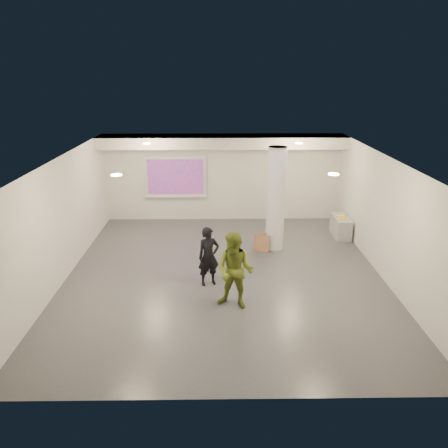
{
  "coord_description": "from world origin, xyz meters",
  "views": [
    {
      "loc": [
        -0.15,
        -10.15,
        4.96
      ],
      "look_at": [
        0.0,
        0.4,
        1.25
      ],
      "focal_mm": 35.0,
      "sensor_mm": 36.0,
      "label": 1
    }
  ],
  "objects_px": {
    "projection_screen": "(176,177)",
    "woman": "(209,257)",
    "credenza": "(341,227)",
    "column": "(276,199)",
    "man": "(235,271)"
  },
  "relations": [
    {
      "from": "woman",
      "to": "projection_screen",
      "type": "bearing_deg",
      "value": 83.52
    },
    {
      "from": "credenza",
      "to": "column",
      "type": "bearing_deg",
      "value": -156.12
    },
    {
      "from": "credenza",
      "to": "woman",
      "type": "distance_m",
      "value": 5.25
    },
    {
      "from": "column",
      "to": "woman",
      "type": "distance_m",
      "value": 3.06
    },
    {
      "from": "credenza",
      "to": "woman",
      "type": "height_order",
      "value": "woman"
    },
    {
      "from": "credenza",
      "to": "projection_screen",
      "type": "bearing_deg",
      "value": 162.96
    },
    {
      "from": "credenza",
      "to": "man",
      "type": "xyz_separation_m",
      "value": [
        -3.51,
        -4.34,
        0.56
      ]
    },
    {
      "from": "column",
      "to": "projection_screen",
      "type": "bearing_deg",
      "value": 139.44
    },
    {
      "from": "man",
      "to": "woman",
      "type": "bearing_deg",
      "value": 140.63
    },
    {
      "from": "projection_screen",
      "to": "woman",
      "type": "relative_size",
      "value": 1.43
    },
    {
      "from": "column",
      "to": "projection_screen",
      "type": "relative_size",
      "value": 1.43
    },
    {
      "from": "column",
      "to": "man",
      "type": "relative_size",
      "value": 1.72
    },
    {
      "from": "column",
      "to": "credenza",
      "type": "relative_size",
      "value": 2.77
    },
    {
      "from": "man",
      "to": "column",
      "type": "bearing_deg",
      "value": 91.27
    },
    {
      "from": "woman",
      "to": "man",
      "type": "distance_m",
      "value": 1.25
    }
  ]
}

